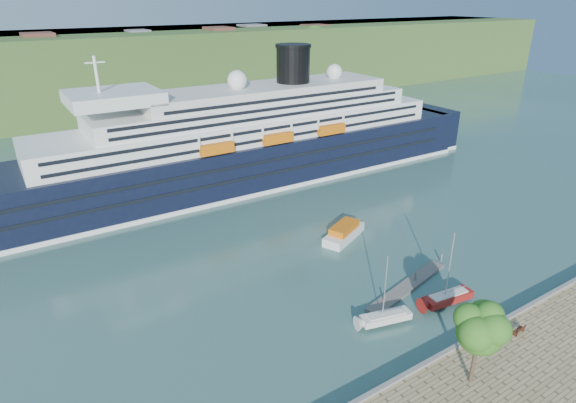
# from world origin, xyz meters

# --- Properties ---
(ground) EXTENTS (400.00, 400.00, 0.00)m
(ground) POSITION_xyz_m (0.00, 0.00, 0.00)
(ground) COLOR #335A55
(ground) RESTS_ON ground
(far_hillside) EXTENTS (400.00, 50.00, 24.00)m
(far_hillside) POSITION_xyz_m (0.00, 145.00, 12.00)
(far_hillside) COLOR #304F1F
(far_hillside) RESTS_ON ground
(quay_coping) EXTENTS (220.00, 0.50, 0.30)m
(quay_coping) POSITION_xyz_m (0.00, -0.20, 1.15)
(quay_coping) COLOR slate
(quay_coping) RESTS_ON promenade
(cruise_ship) EXTENTS (116.91, 19.24, 26.18)m
(cruise_ship) POSITION_xyz_m (2.46, 56.84, 13.09)
(cruise_ship) COLOR black
(cruise_ship) RESTS_ON ground
(park_bench) EXTENTS (1.69, 0.77, 1.06)m
(park_bench) POSITION_xyz_m (4.77, -2.38, 1.53)
(park_bench) COLOR #401F12
(park_bench) RESTS_ON promenade
(promenade_tree) EXTENTS (5.63, 5.63, 9.33)m
(promenade_tree) POSITION_xyz_m (-5.45, -4.05, 5.67)
(promenade_tree) COLOR #28641A
(promenade_tree) RESTS_ON promenade
(floating_pontoon) EXTENTS (16.01, 5.37, 0.35)m
(floating_pontoon) POSITION_xyz_m (2.50, 11.57, 0.18)
(floating_pontoon) COLOR slate
(floating_pontoon) RESTS_ON ground
(sailboat_white_near) EXTENTS (6.84, 3.40, 8.51)m
(sailboat_white_near) POSITION_xyz_m (-5.10, 7.69, 4.26)
(sailboat_white_near) COLOR silver
(sailboat_white_near) RESTS_ON ground
(sailboat_red) EXTENTS (7.48, 2.97, 9.39)m
(sailboat_red) POSITION_xyz_m (3.87, 6.33, 4.70)
(sailboat_red) COLOR maroon
(sailboat_red) RESTS_ON ground
(tender_launch) EXTENTS (9.17, 6.26, 2.41)m
(tender_launch) POSITION_xyz_m (4.30, 26.69, 1.20)
(tender_launch) COLOR #D1610C
(tender_launch) RESTS_ON ground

